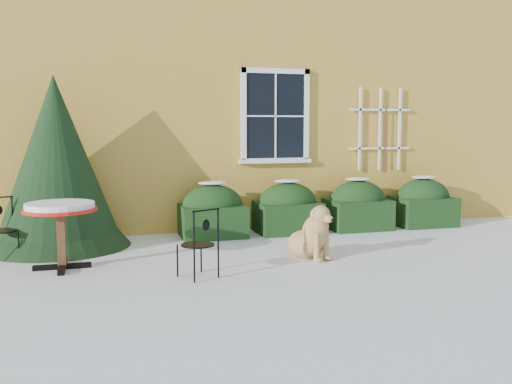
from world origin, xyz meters
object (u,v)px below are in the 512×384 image
object	(u,v)px
patio_chair_near	(199,243)
dog	(312,236)
patio_chair_far	(1,228)
evergreen_shrub	(57,179)
bistro_table	(60,214)

from	to	relation	value
patio_chair_near	dog	bearing A→B (deg)	173.49
patio_chair_near	dog	world-z (taller)	patio_chair_near
patio_chair_near	patio_chair_far	xyz separation A→B (m)	(-2.42, 1.70, 0.00)
evergreen_shrub	bistro_table	distance (m)	1.47
dog	patio_chair_near	bearing A→B (deg)	175.63
evergreen_shrub	dog	distance (m)	3.87
bistro_table	evergreen_shrub	bearing A→B (deg)	94.36
evergreen_shrub	patio_chair_far	size ratio (longest dim) A/B	3.03
patio_chair_near	evergreen_shrub	bearing A→B (deg)	-79.18
bistro_table	patio_chair_far	world-z (taller)	bistro_table
evergreen_shrub	patio_chair_far	world-z (taller)	evergreen_shrub
patio_chair_near	patio_chair_far	size ratio (longest dim) A/B	1.00
dog	patio_chair_far	bearing A→B (deg)	141.04
evergreen_shrub	patio_chair_far	bearing A→B (deg)	-138.74
patio_chair_far	dog	distance (m)	4.23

